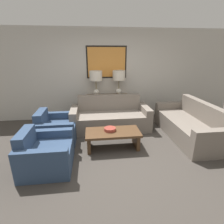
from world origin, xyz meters
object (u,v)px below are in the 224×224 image
object	(u,v)px
table_lamp_right	(119,77)
decorative_bowl	(110,129)
couch_by_back_wall	(110,118)
armchair_near_back_wall	(56,130)
table_lamp_left	(96,78)
couch_by_side	(189,125)
coffee_table	(113,136)
armchair_near_camera	(46,154)
console_table	(108,107)

from	to	relation	value
table_lamp_right	decorative_bowl	distance (m)	1.95
couch_by_back_wall	decorative_bowl	bearing A→B (deg)	-96.79
decorative_bowl	armchair_near_back_wall	distance (m)	1.32
table_lamp_left	couch_by_side	xyz separation A→B (m)	(2.18, -1.41, -0.99)
couch_by_back_wall	armchair_near_back_wall	bearing A→B (deg)	-158.34
table_lamp_left	couch_by_side	bearing A→B (deg)	-32.95
table_lamp_right	couch_by_back_wall	xyz separation A→B (m)	(-0.33, -0.68, -0.99)
table_lamp_left	table_lamp_right	world-z (taller)	same
coffee_table	armchair_near_camera	size ratio (longest dim) A/B	1.27
table_lamp_left	armchair_near_camera	bearing A→B (deg)	-113.89
decorative_bowl	armchair_near_back_wall	world-z (taller)	armchair_near_back_wall
decorative_bowl	armchair_near_back_wall	size ratio (longest dim) A/B	0.28
console_table	couch_by_back_wall	world-z (taller)	couch_by_back_wall
couch_by_back_wall	armchair_near_camera	xyz separation A→B (m)	(-1.34, -1.58, -0.03)
console_table	couch_by_back_wall	bearing A→B (deg)	-90.00
table_lamp_right	couch_by_side	size ratio (longest dim) A/B	0.35
armchair_near_back_wall	coffee_table	bearing A→B (deg)	-22.32
table_lamp_left	armchair_near_back_wall	bearing A→B (deg)	-129.50
table_lamp_right	decorative_bowl	bearing A→B (deg)	-105.05
table_lamp_right	armchair_near_back_wall	distance (m)	2.31
table_lamp_right	table_lamp_left	bearing A→B (deg)	180.00
table_lamp_left	table_lamp_right	bearing A→B (deg)	0.00
table_lamp_left	decorative_bowl	bearing A→B (deg)	-82.76
couch_by_side	armchair_near_camera	xyz separation A→B (m)	(-3.18, -0.85, -0.03)
console_table	couch_by_back_wall	distance (m)	0.69
table_lamp_right	couch_by_side	xyz separation A→B (m)	(1.51, -1.41, -0.99)
coffee_table	armchair_near_camera	world-z (taller)	armchair_near_camera
table_lamp_right	coffee_table	size ratio (longest dim) A/B	0.62
armchair_near_camera	table_lamp_left	bearing A→B (deg)	66.11
table_lamp_left	coffee_table	bearing A→B (deg)	-81.07
coffee_table	table_lamp_left	bearing A→B (deg)	98.93
couch_by_back_wall	decorative_bowl	xyz separation A→B (m)	(-0.12, -1.01, 0.13)
couch_by_back_wall	coffee_table	world-z (taller)	couch_by_back_wall
armchair_near_back_wall	armchair_near_camera	world-z (taller)	same
console_table	armchair_near_back_wall	world-z (taller)	console_table
decorative_bowl	armchair_near_camera	xyz separation A→B (m)	(-1.22, -0.57, -0.16)
couch_by_side	armchair_near_camera	size ratio (longest dim) A/B	2.28
table_lamp_right	armchair_near_back_wall	xyz separation A→B (m)	(-1.67, -1.21, -1.02)
console_table	coffee_table	world-z (taller)	console_table
coffee_table	armchair_near_back_wall	bearing A→B (deg)	157.68
console_table	coffee_table	bearing A→B (deg)	-92.05
console_table	couch_by_side	xyz separation A→B (m)	(1.85, -1.41, -0.09)
console_table	armchair_near_back_wall	bearing A→B (deg)	-137.73
decorative_bowl	couch_by_side	bearing A→B (deg)	8.05
couch_by_back_wall	armchair_near_camera	world-z (taller)	couch_by_back_wall
console_table	table_lamp_right	bearing A→B (deg)	0.00
table_lamp_left	couch_by_side	distance (m)	2.78
couch_by_side	armchair_near_back_wall	world-z (taller)	couch_by_side
couch_by_side	armchair_near_back_wall	size ratio (longest dim) A/B	2.28
table_lamp_left	couch_by_side	world-z (taller)	table_lamp_left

